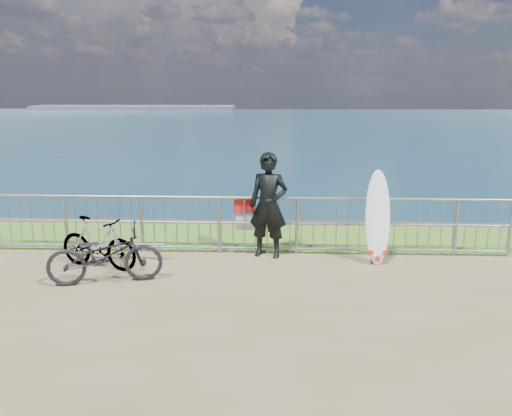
{
  "coord_description": "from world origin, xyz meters",
  "views": [
    {
      "loc": [
        0.62,
        -7.61,
        3.16
      ],
      "look_at": [
        0.23,
        1.2,
        1.0
      ],
      "focal_mm": 35.0,
      "sensor_mm": 36.0,
      "label": 1
    }
  ],
  "objects_px": {
    "surfboard": "(378,221)",
    "bicycle_near": "(105,255)",
    "bicycle_far": "(98,243)",
    "surfer": "(268,205)"
  },
  "relations": [
    {
      "from": "surfboard",
      "to": "surfer",
      "type": "bearing_deg",
      "value": 172.48
    },
    {
      "from": "surfer",
      "to": "bicycle_far",
      "type": "height_order",
      "value": "surfer"
    },
    {
      "from": "surfboard",
      "to": "bicycle_near",
      "type": "relative_size",
      "value": 0.93
    },
    {
      "from": "bicycle_near",
      "to": "bicycle_far",
      "type": "distance_m",
      "value": 0.76
    },
    {
      "from": "surfer",
      "to": "bicycle_far",
      "type": "relative_size",
      "value": 1.27
    },
    {
      "from": "bicycle_near",
      "to": "surfboard",
      "type": "bearing_deg",
      "value": -89.75
    },
    {
      "from": "surfboard",
      "to": "bicycle_far",
      "type": "relative_size",
      "value": 1.1
    },
    {
      "from": "bicycle_near",
      "to": "bicycle_far",
      "type": "height_order",
      "value": "bicycle_near"
    },
    {
      "from": "surfboard",
      "to": "bicycle_near",
      "type": "height_order",
      "value": "surfboard"
    },
    {
      "from": "surfboard",
      "to": "bicycle_near",
      "type": "distance_m",
      "value": 4.78
    }
  ]
}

